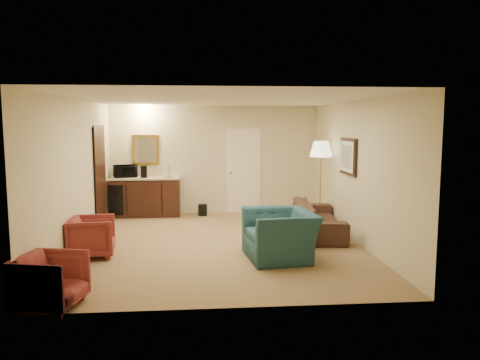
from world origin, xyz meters
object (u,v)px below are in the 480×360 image
object	(u,v)px
rose_chair_far	(50,278)
teal_armchair	(280,227)
wetbar_cabinet	(146,197)
waste_bin	(203,210)
microwave	(125,170)
rose_chair_near	(92,235)
sofa	(318,213)
coffee_maker	(144,172)
coffee_table	(271,225)
floor_lamp	(320,183)

from	to	relation	value
rose_chair_far	teal_armchair	bearing A→B (deg)	-46.88
wetbar_cabinet	waste_bin	distance (m)	1.38
wetbar_cabinet	waste_bin	world-z (taller)	wetbar_cabinet
microwave	rose_chair_near	bearing A→B (deg)	-109.75
rose_chair_near	microwave	world-z (taller)	microwave
wetbar_cabinet	sofa	distance (m)	4.19
microwave	coffee_maker	distance (m)	0.47
sofa	coffee_maker	bearing A→B (deg)	66.40
sofa	rose_chair_far	distance (m)	5.31
sofa	rose_chair_near	distance (m)	4.28
waste_bin	coffee_table	bearing A→B (deg)	-57.81
coffee_table	wetbar_cabinet	bearing A→B (deg)	140.85
wetbar_cabinet	coffee_maker	xyz separation A→B (m)	(-0.02, -0.04, 0.60)
rose_chair_far	floor_lamp	xyz separation A→B (m)	(4.35, 4.20, 0.55)
wetbar_cabinet	coffee_maker	distance (m)	0.60
floor_lamp	microwave	xyz separation A→B (m)	(-4.32, 1.39, 0.19)
rose_chair_near	rose_chair_far	size ratio (longest dim) A/B	1.02
floor_lamp	microwave	size ratio (longest dim) A/B	3.53
microwave	floor_lamp	bearing A→B (deg)	-37.08
sofa	rose_chair_near	world-z (taller)	sofa
rose_chair_near	waste_bin	world-z (taller)	rose_chair_near
rose_chair_near	coffee_table	xyz separation A→B (m)	(3.15, 1.20, -0.17)
microwave	rose_chair_far	bearing A→B (deg)	-109.56
wetbar_cabinet	coffee_maker	bearing A→B (deg)	-115.55
floor_lamp	sofa	bearing A→B (deg)	-106.96
waste_bin	rose_chair_near	bearing A→B (deg)	-119.22
teal_armchair	waste_bin	xyz separation A→B (m)	(-1.23, 3.65, -0.39)
teal_armchair	waste_bin	distance (m)	3.87
microwave	coffee_maker	bearing A→B (deg)	-32.82
wetbar_cabinet	rose_chair_near	distance (m)	3.40
sofa	rose_chair_far	bearing A→B (deg)	136.02
teal_armchair	microwave	bearing A→B (deg)	-148.07
wetbar_cabinet	sofa	world-z (taller)	wetbar_cabinet
coffee_table	waste_bin	xyz separation A→B (m)	(-1.32, 2.09, -0.07)
coffee_table	coffee_maker	xyz separation A→B (m)	(-2.67, 2.12, 0.86)
wetbar_cabinet	floor_lamp	distance (m)	4.09
coffee_table	floor_lamp	bearing A→B (deg)	35.16
coffee_maker	rose_chair_near	bearing A→B (deg)	-117.15
sofa	teal_armchair	bearing A→B (deg)	153.38
teal_armchair	rose_chair_near	bearing A→B (deg)	-103.53
rose_chair_far	microwave	bearing A→B (deg)	12.39
waste_bin	microwave	world-z (taller)	microwave
coffee_maker	microwave	bearing A→B (deg)	147.54
wetbar_cabinet	teal_armchair	world-z (taller)	teal_armchair
coffee_table	coffee_maker	distance (m)	3.52
rose_chair_near	rose_chair_far	world-z (taller)	rose_chair_near
rose_chair_far	coffee_maker	size ratio (longest dim) A/B	2.60
floor_lamp	waste_bin	world-z (taller)	floor_lamp
floor_lamp	teal_armchair	bearing A→B (deg)	-118.10
coffee_maker	rose_chair_far	bearing A→B (deg)	-113.91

